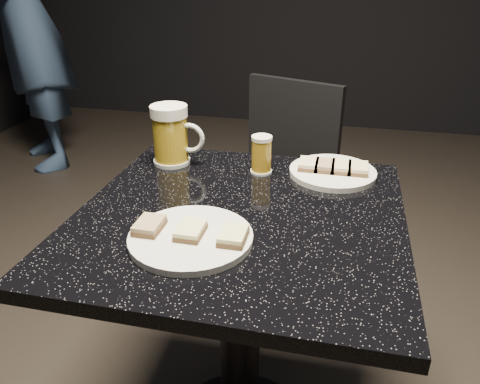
{
  "coord_description": "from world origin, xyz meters",
  "views": [
    {
      "loc": [
        0.2,
        -0.87,
        1.24
      ],
      "look_at": [
        0.0,
        0.0,
        0.8
      ],
      "focal_mm": 35.0,
      "sensor_mm": 36.0,
      "label": 1
    }
  ],
  "objects_px": {
    "patron": "(24,15)",
    "chair": "(277,181)",
    "beer_mug": "(171,135)",
    "table": "(240,301)",
    "plate_large": "(191,238)",
    "plate_small": "(333,172)",
    "beer_tumbler": "(261,155)"
  },
  "relations": [
    {
      "from": "patron",
      "to": "chair",
      "type": "distance_m",
      "value": 2.07
    },
    {
      "from": "beer_mug",
      "to": "chair",
      "type": "xyz_separation_m",
      "value": [
        0.22,
        0.48,
        -0.33
      ]
    },
    {
      "from": "table",
      "to": "chair",
      "type": "distance_m",
      "value": 0.72
    },
    {
      "from": "plate_large",
      "to": "plate_small",
      "type": "relative_size",
      "value": 1.11
    },
    {
      "from": "table",
      "to": "beer_mug",
      "type": "height_order",
      "value": "beer_mug"
    },
    {
      "from": "table",
      "to": "plate_large",
      "type": "bearing_deg",
      "value": -117.08
    },
    {
      "from": "plate_large",
      "to": "patron",
      "type": "distance_m",
      "value": 2.54
    },
    {
      "from": "patron",
      "to": "chair",
      "type": "bearing_deg",
      "value": 14.34
    },
    {
      "from": "beer_mug",
      "to": "chair",
      "type": "relative_size",
      "value": 0.18
    },
    {
      "from": "plate_large",
      "to": "chair",
      "type": "height_order",
      "value": "chair"
    },
    {
      "from": "plate_small",
      "to": "beer_tumbler",
      "type": "height_order",
      "value": "beer_tumbler"
    },
    {
      "from": "plate_large",
      "to": "beer_mug",
      "type": "height_order",
      "value": "beer_mug"
    },
    {
      "from": "plate_large",
      "to": "patron",
      "type": "xyz_separation_m",
      "value": [
        -1.68,
        1.9,
        0.19
      ]
    },
    {
      "from": "table",
      "to": "chair",
      "type": "bearing_deg",
      "value": 91.73
    },
    {
      "from": "plate_large",
      "to": "chair",
      "type": "bearing_deg",
      "value": 86.89
    },
    {
      "from": "chair",
      "to": "beer_tumbler",
      "type": "bearing_deg",
      "value": -86.98
    },
    {
      "from": "patron",
      "to": "beer_mug",
      "type": "distance_m",
      "value": 2.15
    },
    {
      "from": "beer_tumbler",
      "to": "beer_mug",
      "type": "bearing_deg",
      "value": 177.93
    },
    {
      "from": "beer_mug",
      "to": "chair",
      "type": "height_order",
      "value": "beer_mug"
    },
    {
      "from": "plate_large",
      "to": "beer_tumbler",
      "type": "relative_size",
      "value": 2.48
    },
    {
      "from": "table",
      "to": "plate_small",
      "type": "bearing_deg",
      "value": 53.41
    },
    {
      "from": "plate_small",
      "to": "patron",
      "type": "bearing_deg",
      "value": 141.82
    },
    {
      "from": "patron",
      "to": "chair",
      "type": "height_order",
      "value": "patron"
    },
    {
      "from": "patron",
      "to": "beer_tumbler",
      "type": "bearing_deg",
      "value": 4.3
    },
    {
      "from": "patron",
      "to": "table",
      "type": "bearing_deg",
      "value": 0.34
    },
    {
      "from": "plate_large",
      "to": "chair",
      "type": "xyz_separation_m",
      "value": [
        0.05,
        0.85,
        -0.26
      ]
    },
    {
      "from": "patron",
      "to": "beer_mug",
      "type": "relative_size",
      "value": 12.04
    },
    {
      "from": "plate_large",
      "to": "beer_tumbler",
      "type": "distance_m",
      "value": 0.37
    },
    {
      "from": "plate_small",
      "to": "plate_large",
      "type": "bearing_deg",
      "value": -123.51
    },
    {
      "from": "plate_small",
      "to": "beer_mug",
      "type": "xyz_separation_m",
      "value": [
        -0.43,
        -0.02,
        0.07
      ]
    },
    {
      "from": "patron",
      "to": "beer_mug",
      "type": "bearing_deg",
      "value": 0.17
    },
    {
      "from": "plate_large",
      "to": "beer_mug",
      "type": "bearing_deg",
      "value": 115.14
    }
  ]
}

